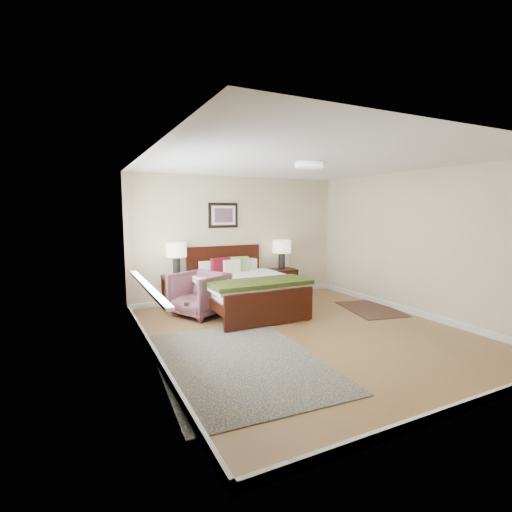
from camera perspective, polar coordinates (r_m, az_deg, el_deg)
name	(u,v)px	position (r m, az deg, el deg)	size (l,w,h in m)	color
floor	(306,332)	(5.73, 7.73, -11.53)	(5.00, 5.00, 0.00)	brown
back_wall	(239,238)	(7.65, -2.65, 2.77)	(4.50, 0.04, 2.50)	beige
front_wall	(472,277)	(3.69, 30.33, -2.74)	(4.50, 0.04, 2.50)	beige
left_wall	(150,258)	(4.60, -15.95, -0.31)	(0.04, 5.00, 2.50)	beige
right_wall	(416,243)	(6.98, 23.43, 1.79)	(0.04, 5.00, 2.50)	beige
ceiling	(309,162)	(5.48, 8.17, 14.13)	(4.50, 5.00, 0.02)	white
window	(144,243)	(5.28, -16.79, 1.95)	(0.11, 2.72, 1.32)	silver
door	(196,306)	(2.96, -9.23, -7.63)	(0.06, 1.00, 2.18)	silver
ceil_fixture	(309,164)	(5.47, 8.17, 13.77)	(0.44, 0.44, 0.08)	white
bed	(244,284)	(6.70, -1.93, -4.26)	(1.68, 2.03, 1.09)	black
wall_art	(223,215)	(7.47, -5.05, 6.25)	(0.62, 0.05, 0.50)	black
nightstand_left	(177,282)	(7.07, -12.01, -3.99)	(0.51, 0.46, 0.61)	black
nightstand_right	(282,279)	(7.95, 4.01, -3.59)	(0.58, 0.43, 0.57)	black
lamp_left	(176,252)	(7.01, -12.17, 0.56)	(0.38, 0.38, 0.61)	black
lamp_right	(282,249)	(7.87, 4.00, 1.13)	(0.38, 0.38, 0.61)	black
armchair	(199,294)	(6.51, -8.70, -5.81)	(0.81, 0.83, 0.76)	brown
rug_persian	(238,361)	(4.66, -2.72, -15.83)	(1.86, 2.63, 0.01)	#0B1C38
rug_navy	(371,309)	(7.23, 17.24, -7.80)	(0.84, 1.26, 0.01)	black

